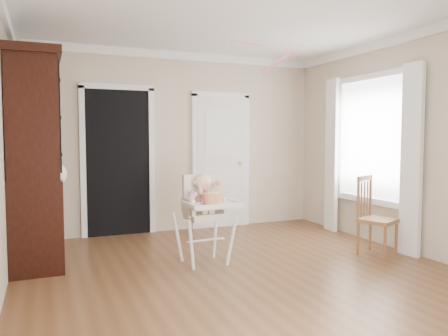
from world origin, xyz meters
name	(u,v)px	position (x,y,z in m)	size (l,w,h in m)	color
floor	(249,277)	(0.00, 0.00, 0.00)	(5.00, 5.00, 0.00)	brown
ceiling	(250,5)	(0.00, 0.00, 2.70)	(5.00, 5.00, 0.00)	white
wall_back	(178,142)	(0.00, 2.50, 1.35)	(4.50, 4.50, 0.00)	beige
wall_right	(420,143)	(2.25, 0.00, 1.35)	(5.00, 5.00, 0.00)	beige
crown_molding	(250,12)	(0.00, 0.00, 2.64)	(4.50, 5.00, 0.12)	white
doorway	(118,159)	(-0.90, 2.48, 1.11)	(1.06, 0.05, 2.22)	black
closet_door	(221,162)	(0.70, 2.48, 1.02)	(0.96, 0.09, 2.13)	white
window_right	(369,147)	(2.18, 0.80, 1.29)	(0.13, 1.84, 2.30)	white
high_chair	(204,208)	(-0.25, 0.64, 0.63)	(0.62, 0.75, 1.02)	white
baby	(203,195)	(-0.25, 0.66, 0.78)	(0.30, 0.23, 0.45)	beige
cake	(213,199)	(-0.24, 0.38, 0.77)	(0.27, 0.27, 0.12)	silver
sippy_cup	(192,197)	(-0.43, 0.52, 0.78)	(0.07, 0.07, 0.17)	pink
china_cabinet	(35,160)	(-1.99, 1.43, 1.17)	(0.62, 1.38, 2.34)	black
dining_chair	(375,218)	(1.81, 0.22, 0.44)	(0.51, 0.51, 0.95)	brown
streamer	(247,43)	(0.01, 0.09, 2.36)	(0.03, 0.50, 0.02)	pink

